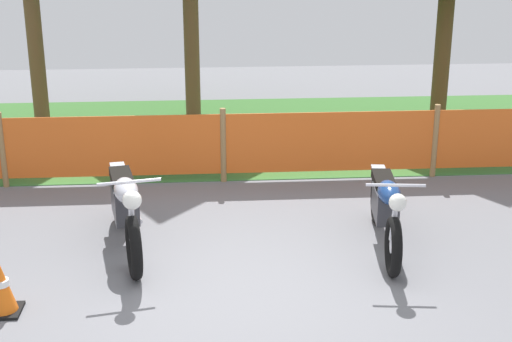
# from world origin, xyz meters

# --- Properties ---
(ground) EXTENTS (24.00, 24.00, 0.02)m
(ground) POSITION_xyz_m (0.00, 0.00, -0.01)
(ground) COLOR slate
(grass_verge) EXTENTS (24.00, 5.10, 0.01)m
(grass_verge) POSITION_xyz_m (0.00, 5.71, 0.01)
(grass_verge) COLOR #386B2D
(grass_verge) RESTS_ON ground
(barrier_fence) EXTENTS (12.03, 0.08, 1.05)m
(barrier_fence) POSITION_xyz_m (0.00, 3.16, 0.54)
(barrier_fence) COLOR #997547
(barrier_fence) RESTS_ON ground
(motorcycle_lead) EXTENTS (0.61, 2.02, 0.96)m
(motorcycle_lead) POSITION_xyz_m (1.70, 0.80, 0.46)
(motorcycle_lead) COLOR black
(motorcycle_lead) RESTS_ON ground
(motorcycle_trailing) EXTENTS (0.70, 2.12, 1.01)m
(motorcycle_trailing) POSITION_xyz_m (-1.13, 0.96, 0.49)
(motorcycle_trailing) COLOR black
(motorcycle_trailing) RESTS_ON ground
(traffic_cone) EXTENTS (0.32, 0.32, 0.53)m
(traffic_cone) POSITION_xyz_m (-2.15, -0.37, 0.26)
(traffic_cone) COLOR black
(traffic_cone) RESTS_ON ground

